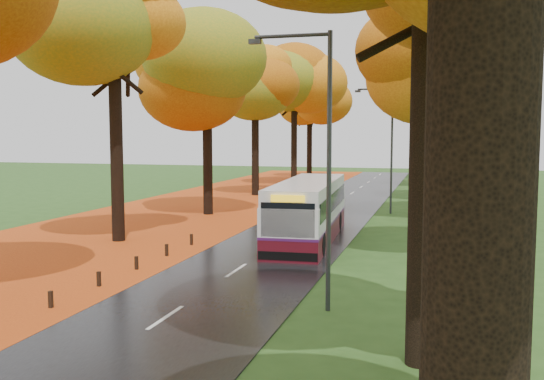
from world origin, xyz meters
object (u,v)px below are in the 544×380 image
at_px(streetlamp_far, 407,137).
at_px(bus, 308,209).
at_px(car_dark, 329,184).
at_px(streetlamp_near, 320,148).
at_px(car_silver, 329,184).
at_px(streetlamp_mid, 388,140).
at_px(car_white, 302,195).

xyz_separation_m(streetlamp_far, bus, (-2.74, -32.98, -3.19)).
xyz_separation_m(bus, car_dark, (-3.44, 24.23, -0.91)).
relative_size(streetlamp_near, bus, 0.74).
bearing_deg(car_silver, streetlamp_mid, -59.21).
bearing_deg(streetlamp_near, car_white, 104.03).
bearing_deg(streetlamp_far, car_silver, -124.85).
bearing_deg(car_silver, streetlamp_near, -74.44).
xyz_separation_m(bus, car_silver, (-3.44, 24.10, -0.87)).
height_order(streetlamp_far, car_silver, streetlamp_far).
xyz_separation_m(streetlamp_far, car_white, (-6.30, -18.81, -4.04)).
xyz_separation_m(streetlamp_near, streetlamp_mid, (0.00, 22.00, 0.00)).
relative_size(bus, car_white, 2.91).
bearing_deg(car_silver, car_dark, 97.31).
relative_size(car_silver, car_dark, 0.94).
distance_m(streetlamp_near, car_silver, 35.89).
distance_m(bus, car_silver, 24.36).
relative_size(streetlamp_mid, car_silver, 2.14).
bearing_deg(streetlamp_near, streetlamp_far, 90.00).
bearing_deg(streetlamp_mid, car_silver, 115.21).
distance_m(car_white, car_dark, 10.07).
bearing_deg(car_dark, streetlamp_near, -78.70).
distance_m(streetlamp_near, car_dark, 36.03).
xyz_separation_m(streetlamp_mid, car_silver, (-6.18, 13.13, -4.06)).
relative_size(streetlamp_near, streetlamp_mid, 1.00).
xyz_separation_m(car_silver, car_dark, (-0.00, 0.13, -0.04)).
height_order(streetlamp_mid, car_white, streetlamp_mid).
height_order(streetlamp_far, car_white, streetlamp_far).
bearing_deg(car_silver, streetlamp_far, 60.74).
relative_size(streetlamp_far, bus, 0.74).
bearing_deg(streetlamp_mid, car_dark, 115.01).
bearing_deg(streetlamp_mid, bus, -104.00).
xyz_separation_m(car_white, car_dark, (0.11, 10.06, -0.06)).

